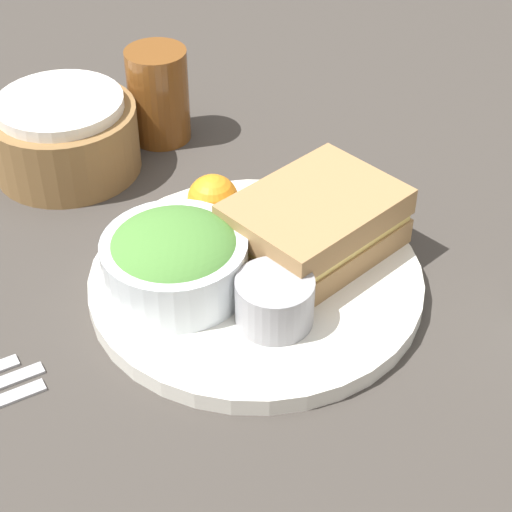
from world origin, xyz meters
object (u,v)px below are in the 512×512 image
at_px(salad_bowl, 175,258).
at_px(drink_glass, 159,95).
at_px(bread_basket, 65,136).
at_px(sandwich, 315,224).
at_px(plate, 256,281).
at_px(dressing_cup, 275,301).

relative_size(salad_bowl, drink_glass, 1.20).
height_order(salad_bowl, bread_basket, bread_basket).
height_order(sandwich, bread_basket, bread_basket).
bearing_deg(bread_basket, salad_bowl, -106.96).
bearing_deg(plate, drink_glass, 63.46).
distance_m(plate, dressing_cup, 0.07).
relative_size(plate, salad_bowl, 2.36).
bearing_deg(dressing_cup, plate, 55.56).
bearing_deg(drink_glass, plate, -116.54).
xyz_separation_m(sandwich, drink_glass, (0.06, 0.26, 0.01)).
bearing_deg(sandwich, drink_glass, 76.36).
bearing_deg(salad_bowl, plate, -36.71).
height_order(plate, sandwich, sandwich).
height_order(plate, salad_bowl, salad_bowl).
xyz_separation_m(salad_bowl, drink_glass, (0.18, 0.21, 0.01)).
bearing_deg(drink_glass, sandwich, -103.64).
xyz_separation_m(plate, drink_glass, (0.12, 0.25, 0.04)).
distance_m(sandwich, salad_bowl, 0.13).
bearing_deg(plate, dressing_cup, -124.44).
bearing_deg(salad_bowl, bread_basket, 73.04).
xyz_separation_m(dressing_cup, drink_glass, (0.16, 0.30, 0.01)).
xyz_separation_m(drink_glass, bread_basket, (-0.11, 0.03, -0.01)).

